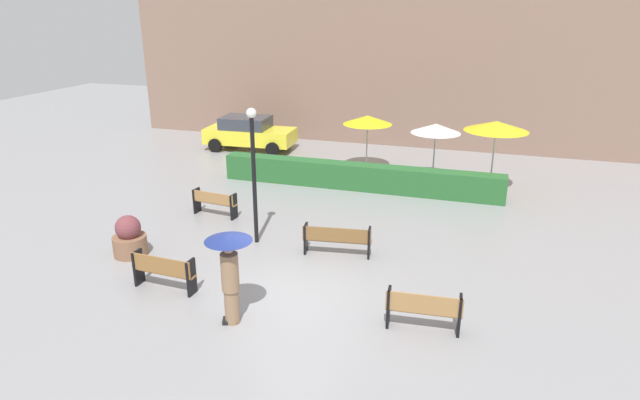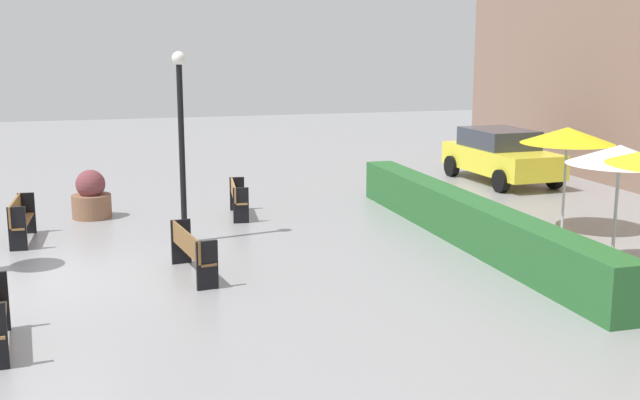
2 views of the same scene
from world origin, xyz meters
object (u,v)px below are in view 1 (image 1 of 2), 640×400
bench_mid_center (337,239)px  parked_car (249,133)px  patio_umbrella_white (436,128)px  patio_umbrella_yellow_far (496,126)px  bench_near_left (163,270)px  patio_umbrella_yellow (368,120)px  bench_near_right (424,309)px  planter_pot (129,238)px  pedestrian_with_umbrella (230,265)px  lamp_post (253,162)px  bench_far_left (214,202)px

bench_mid_center → parked_car: size_ratio=0.45×
bench_mid_center → patio_umbrella_white: 7.85m
bench_mid_center → patio_umbrella_yellow_far: bearing=60.6°
bench_near_left → patio_umbrella_yellow_far: bearing=53.7°
bench_mid_center → patio_umbrella_yellow: patio_umbrella_yellow is taller
bench_mid_center → bench_near_right: bench_near_right is taller
bench_mid_center → patio_umbrella_white: bearing=76.7°
planter_pot → patio_umbrella_yellow_far: bearing=42.6°
pedestrian_with_umbrella → patio_umbrella_white: bearing=75.0°
parked_car → lamp_post: bearing=-64.6°
patio_umbrella_yellow → patio_umbrella_yellow_far: size_ratio=0.88×
bench_far_left → planter_pot: bearing=-103.9°
planter_pot → patio_umbrella_yellow: 10.99m
pedestrian_with_umbrella → patio_umbrella_yellow: bearing=88.9°
lamp_post → patio_umbrella_yellow: lamp_post is taller
lamp_post → pedestrian_with_umbrella: bearing=-73.4°
bench_far_left → patio_umbrella_yellow: 7.66m
bench_far_left → bench_mid_center: bearing=-19.9°
bench_near_right → lamp_post: 6.41m
bench_near_left → parked_car: parked_car is taller
bench_far_left → lamp_post: bearing=-35.1°
patio_umbrella_yellow → pedestrian_with_umbrella: bearing=-91.1°
bench_near_left → lamp_post: 3.92m
bench_near_left → patio_umbrella_yellow_far: patio_umbrella_yellow_far is taller
bench_near_right → pedestrian_with_umbrella: size_ratio=0.78×
bench_near_left → bench_near_right: size_ratio=1.03×
bench_far_left → patio_umbrella_yellow_far: (8.57, 5.29, 1.97)m
planter_pot → patio_umbrella_yellow: bearing=66.0°
patio_umbrella_yellow_far → bench_near_left: bearing=-126.3°
bench_near_left → bench_far_left: size_ratio=1.04×
bench_near_left → bench_far_left: 4.94m
lamp_post → parked_car: lamp_post is taller
bench_near_left → patio_umbrella_white: bearing=63.6°
bench_near_right → patio_umbrella_white: 10.66m
bench_mid_center → bench_far_left: 4.93m
bench_near_right → patio_umbrella_yellow: patio_umbrella_yellow is taller
bench_near_right → lamp_post: lamp_post is taller
bench_near_left → parked_car: (-3.72, 13.20, 0.28)m
patio_umbrella_white → bench_near_left: bearing=-116.4°
bench_mid_center → lamp_post: bearing=176.1°
bench_mid_center → patio_umbrella_yellow: 8.47m
bench_mid_center → lamp_post: size_ratio=0.48×
patio_umbrella_yellow_far → parked_car: 11.67m
planter_pot → patio_umbrella_yellow_far: (9.40, 8.65, 1.97)m
bench_near_right → planter_pot: (-8.21, 1.34, -0.03)m
patio_umbrella_yellow → parked_car: bearing=163.3°
planter_pot → parked_car: 11.89m
bench_mid_center → patio_umbrella_yellow_far: size_ratio=0.72×
parked_car → pedestrian_with_umbrella: bearing=-67.0°
bench_far_left → planter_pot: (-0.83, -3.36, 0.00)m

